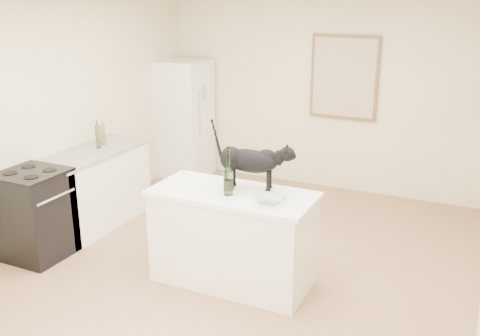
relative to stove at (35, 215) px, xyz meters
name	(u,v)px	position (x,y,z in m)	size (l,w,h in m)	color
floor	(233,269)	(1.95, 0.60, -0.45)	(5.50, 5.50, 0.00)	#997051
wall_back	(322,94)	(1.95, 3.35, 0.85)	(4.50, 4.50, 0.00)	#F2E6BB
wall_left	(47,119)	(-0.30, 0.60, 0.85)	(5.50, 5.50, 0.00)	#F2E6BB
island_base	(233,239)	(2.05, 0.40, -0.02)	(1.44, 0.67, 0.86)	white
island_top	(233,194)	(2.05, 0.40, 0.43)	(1.50, 0.70, 0.04)	white
left_cabinets	(94,190)	(0.00, 0.90, -0.02)	(0.60, 1.40, 0.86)	white
left_countertop	(91,153)	(0.00, 0.90, 0.43)	(0.62, 1.44, 0.04)	gray
stove	(35,215)	(0.00, 0.00, 0.00)	(0.60, 0.60, 0.90)	black
fridge	(184,119)	(0.00, 2.95, 0.40)	(0.68, 0.68, 1.70)	white
artwork_frame	(344,78)	(2.25, 3.32, 1.10)	(0.90, 0.03, 1.10)	brown
artwork_canvas	(344,78)	(2.25, 3.30, 1.10)	(0.82, 0.00, 1.02)	beige
black_cat	(250,164)	(2.15, 0.55, 0.69)	(0.68, 0.20, 0.47)	black
wine_bottle	(228,174)	(2.05, 0.32, 0.65)	(0.08, 0.08, 0.39)	#2E5D25
glass_bowl	(270,201)	(2.47, 0.27, 0.48)	(0.26, 0.26, 0.06)	white
fridge_paper	(206,92)	(0.34, 3.01, 0.82)	(0.01, 0.16, 0.20)	silver
counter_bottle_cluster	(100,136)	(-0.01, 1.10, 0.58)	(0.10, 0.20, 0.27)	olive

